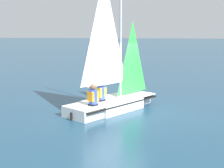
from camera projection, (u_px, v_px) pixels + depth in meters
name	position (u px, v px, depth m)	size (l,w,h in m)	color
ground_plane	(112.00, 110.00, 11.96)	(260.00, 260.00, 0.00)	navy
sailboat_main	(112.00, 92.00, 11.84)	(3.27, 4.00, 5.14)	white
sailor_helm	(101.00, 95.00, 11.63)	(0.41, 0.43, 1.16)	black
sailor_crew	(93.00, 99.00, 10.91)	(0.41, 0.43, 1.16)	black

